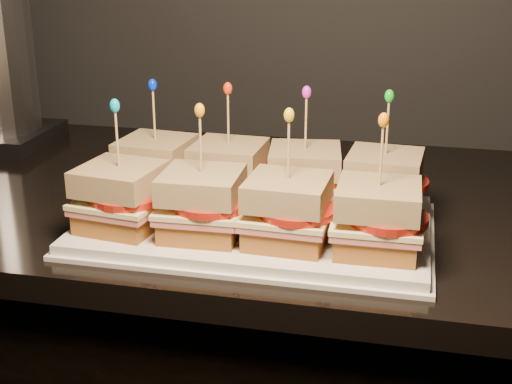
# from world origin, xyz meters

# --- Properties ---
(granite_slab) EXTENTS (2.35, 0.65, 0.04)m
(granite_slab) POSITION_xyz_m (-0.70, 1.69, 0.90)
(granite_slab) COLOR black
(granite_slab) RESTS_ON cabinet
(platter) EXTENTS (0.44, 0.27, 0.02)m
(platter) POSITION_xyz_m (-0.64, 1.54, 0.92)
(platter) COLOR white
(platter) RESTS_ON granite_slab
(platter_rim) EXTENTS (0.45, 0.28, 0.01)m
(platter_rim) POSITION_xyz_m (-0.64, 1.54, 0.92)
(platter_rim) COLOR white
(platter_rim) RESTS_ON granite_slab
(sandwich_0_bread_bot) EXTENTS (0.10, 0.10, 0.03)m
(sandwich_0_bread_bot) POSITION_xyz_m (-0.80, 1.60, 0.94)
(sandwich_0_bread_bot) COLOR brown
(sandwich_0_bread_bot) RESTS_ON platter
(sandwich_0_ham) EXTENTS (0.11, 0.10, 0.01)m
(sandwich_0_ham) POSITION_xyz_m (-0.80, 1.60, 0.96)
(sandwich_0_ham) COLOR #C9645C
(sandwich_0_ham) RESTS_ON sandwich_0_bread_bot
(sandwich_0_cheese) EXTENTS (0.11, 0.11, 0.01)m
(sandwich_0_cheese) POSITION_xyz_m (-0.80, 1.60, 0.97)
(sandwich_0_cheese) COLOR #FEF3AA
(sandwich_0_cheese) RESTS_ON sandwich_0_ham
(sandwich_0_tomato) EXTENTS (0.09, 0.09, 0.01)m
(sandwich_0_tomato) POSITION_xyz_m (-0.79, 1.60, 0.97)
(sandwich_0_tomato) COLOR #B21F13
(sandwich_0_tomato) RESTS_ON sandwich_0_cheese
(sandwich_0_bread_top) EXTENTS (0.10, 0.10, 0.03)m
(sandwich_0_bread_top) POSITION_xyz_m (-0.80, 1.60, 0.99)
(sandwich_0_bread_top) COLOR #52280A
(sandwich_0_bread_top) RESTS_ON sandwich_0_tomato
(sandwich_0_pick) EXTENTS (0.00, 0.00, 0.09)m
(sandwich_0_pick) POSITION_xyz_m (-0.80, 1.60, 1.04)
(sandwich_0_pick) COLOR tan
(sandwich_0_pick) RESTS_ON sandwich_0_bread_top
(sandwich_0_frill) EXTENTS (0.01, 0.01, 0.02)m
(sandwich_0_frill) POSITION_xyz_m (-0.80, 1.60, 1.09)
(sandwich_0_frill) COLOR #0326DC
(sandwich_0_frill) RESTS_ON sandwich_0_pick
(sandwich_1_bread_bot) EXTENTS (0.09, 0.09, 0.03)m
(sandwich_1_bread_bot) POSITION_xyz_m (-0.69, 1.60, 0.94)
(sandwich_1_bread_bot) COLOR brown
(sandwich_1_bread_bot) RESTS_ON platter
(sandwich_1_ham) EXTENTS (0.10, 0.10, 0.01)m
(sandwich_1_ham) POSITION_xyz_m (-0.69, 1.60, 0.96)
(sandwich_1_ham) COLOR #C9645C
(sandwich_1_ham) RESTS_ON sandwich_1_bread_bot
(sandwich_1_cheese) EXTENTS (0.11, 0.10, 0.01)m
(sandwich_1_cheese) POSITION_xyz_m (-0.69, 1.60, 0.97)
(sandwich_1_cheese) COLOR #FEF3AA
(sandwich_1_cheese) RESTS_ON sandwich_1_ham
(sandwich_1_tomato) EXTENTS (0.09, 0.09, 0.01)m
(sandwich_1_tomato) POSITION_xyz_m (-0.68, 1.60, 0.97)
(sandwich_1_tomato) COLOR #B21F13
(sandwich_1_tomato) RESTS_ON sandwich_1_cheese
(sandwich_1_bread_top) EXTENTS (0.10, 0.10, 0.03)m
(sandwich_1_bread_top) POSITION_xyz_m (-0.69, 1.60, 0.99)
(sandwich_1_bread_top) COLOR #52280A
(sandwich_1_bread_top) RESTS_ON sandwich_1_tomato
(sandwich_1_pick) EXTENTS (0.00, 0.00, 0.09)m
(sandwich_1_pick) POSITION_xyz_m (-0.69, 1.60, 1.04)
(sandwich_1_pick) COLOR tan
(sandwich_1_pick) RESTS_ON sandwich_1_bread_top
(sandwich_1_frill) EXTENTS (0.01, 0.01, 0.02)m
(sandwich_1_frill) POSITION_xyz_m (-0.69, 1.60, 1.09)
(sandwich_1_frill) COLOR red
(sandwich_1_frill) RESTS_ON sandwich_1_pick
(sandwich_2_bread_bot) EXTENTS (0.10, 0.10, 0.03)m
(sandwich_2_bread_bot) POSITION_xyz_m (-0.59, 1.60, 0.94)
(sandwich_2_bread_bot) COLOR brown
(sandwich_2_bread_bot) RESTS_ON platter
(sandwich_2_ham) EXTENTS (0.11, 0.11, 0.01)m
(sandwich_2_ham) POSITION_xyz_m (-0.59, 1.60, 0.96)
(sandwich_2_ham) COLOR #C9645C
(sandwich_2_ham) RESTS_ON sandwich_2_bread_bot
(sandwich_2_cheese) EXTENTS (0.11, 0.11, 0.01)m
(sandwich_2_cheese) POSITION_xyz_m (-0.59, 1.60, 0.97)
(sandwich_2_cheese) COLOR #FEF3AA
(sandwich_2_cheese) RESTS_ON sandwich_2_ham
(sandwich_2_tomato) EXTENTS (0.09, 0.09, 0.01)m
(sandwich_2_tomato) POSITION_xyz_m (-0.58, 1.60, 0.97)
(sandwich_2_tomato) COLOR #B21F13
(sandwich_2_tomato) RESTS_ON sandwich_2_cheese
(sandwich_2_bread_top) EXTENTS (0.10, 0.10, 0.03)m
(sandwich_2_bread_top) POSITION_xyz_m (-0.59, 1.60, 0.99)
(sandwich_2_bread_top) COLOR #52280A
(sandwich_2_bread_top) RESTS_ON sandwich_2_tomato
(sandwich_2_pick) EXTENTS (0.00, 0.00, 0.09)m
(sandwich_2_pick) POSITION_xyz_m (-0.59, 1.60, 1.04)
(sandwich_2_pick) COLOR tan
(sandwich_2_pick) RESTS_ON sandwich_2_bread_top
(sandwich_2_frill) EXTENTS (0.01, 0.01, 0.02)m
(sandwich_2_frill) POSITION_xyz_m (-0.59, 1.60, 1.09)
(sandwich_2_frill) COLOR #D824CA
(sandwich_2_frill) RESTS_ON sandwich_2_pick
(sandwich_3_bread_bot) EXTENTS (0.10, 0.10, 0.03)m
(sandwich_3_bread_bot) POSITION_xyz_m (-0.49, 1.60, 0.94)
(sandwich_3_bread_bot) COLOR brown
(sandwich_3_bread_bot) RESTS_ON platter
(sandwich_3_ham) EXTENTS (0.11, 0.10, 0.01)m
(sandwich_3_ham) POSITION_xyz_m (-0.49, 1.60, 0.96)
(sandwich_3_ham) COLOR #C9645C
(sandwich_3_ham) RESTS_ON sandwich_3_bread_bot
(sandwich_3_cheese) EXTENTS (0.11, 0.10, 0.01)m
(sandwich_3_cheese) POSITION_xyz_m (-0.49, 1.60, 0.97)
(sandwich_3_cheese) COLOR #FEF3AA
(sandwich_3_cheese) RESTS_ON sandwich_3_ham
(sandwich_3_tomato) EXTENTS (0.09, 0.09, 0.01)m
(sandwich_3_tomato) POSITION_xyz_m (-0.47, 1.60, 0.97)
(sandwich_3_tomato) COLOR #B21F13
(sandwich_3_tomato) RESTS_ON sandwich_3_cheese
(sandwich_3_bread_top) EXTENTS (0.10, 0.10, 0.03)m
(sandwich_3_bread_top) POSITION_xyz_m (-0.49, 1.60, 0.99)
(sandwich_3_bread_top) COLOR #52280A
(sandwich_3_bread_top) RESTS_ON sandwich_3_tomato
(sandwich_3_pick) EXTENTS (0.00, 0.00, 0.09)m
(sandwich_3_pick) POSITION_xyz_m (-0.49, 1.60, 1.04)
(sandwich_3_pick) COLOR tan
(sandwich_3_pick) RESTS_ON sandwich_3_bread_top
(sandwich_3_frill) EXTENTS (0.01, 0.01, 0.02)m
(sandwich_3_frill) POSITION_xyz_m (-0.49, 1.60, 1.09)
(sandwich_3_frill) COLOR green
(sandwich_3_frill) RESTS_ON sandwich_3_pick
(sandwich_4_bread_bot) EXTENTS (0.10, 0.10, 0.03)m
(sandwich_4_bread_bot) POSITION_xyz_m (-0.80, 1.48, 0.94)
(sandwich_4_bread_bot) COLOR brown
(sandwich_4_bread_bot) RESTS_ON platter
(sandwich_4_ham) EXTENTS (0.11, 0.11, 0.01)m
(sandwich_4_ham) POSITION_xyz_m (-0.80, 1.48, 0.96)
(sandwich_4_ham) COLOR #C9645C
(sandwich_4_ham) RESTS_ON sandwich_4_bread_bot
(sandwich_4_cheese) EXTENTS (0.11, 0.11, 0.01)m
(sandwich_4_cheese) POSITION_xyz_m (-0.80, 1.48, 0.97)
(sandwich_4_cheese) COLOR #FEF3AA
(sandwich_4_cheese) RESTS_ON sandwich_4_ham
(sandwich_4_tomato) EXTENTS (0.09, 0.09, 0.01)m
(sandwich_4_tomato) POSITION_xyz_m (-0.79, 1.47, 0.97)
(sandwich_4_tomato) COLOR #B21F13
(sandwich_4_tomato) RESTS_ON sandwich_4_cheese
(sandwich_4_bread_top) EXTENTS (0.10, 0.10, 0.03)m
(sandwich_4_bread_top) POSITION_xyz_m (-0.80, 1.48, 0.99)
(sandwich_4_bread_top) COLOR #52280A
(sandwich_4_bread_top) RESTS_ON sandwich_4_tomato
(sandwich_4_pick) EXTENTS (0.00, 0.00, 0.09)m
(sandwich_4_pick) POSITION_xyz_m (-0.80, 1.48, 1.04)
(sandwich_4_pick) COLOR tan
(sandwich_4_pick) RESTS_ON sandwich_4_bread_top
(sandwich_4_frill) EXTENTS (0.01, 0.01, 0.02)m
(sandwich_4_frill) POSITION_xyz_m (-0.80, 1.48, 1.09)
(sandwich_4_frill) COLOR #07A0C8
(sandwich_4_frill) RESTS_ON sandwich_4_pick
(sandwich_5_bread_bot) EXTENTS (0.09, 0.09, 0.03)m
(sandwich_5_bread_bot) POSITION_xyz_m (-0.69, 1.48, 0.94)
(sandwich_5_bread_bot) COLOR brown
(sandwich_5_bread_bot) RESTS_ON platter
(sandwich_5_ham) EXTENTS (0.10, 0.10, 0.01)m
(sandwich_5_ham) POSITION_xyz_m (-0.69, 1.48, 0.96)
(sandwich_5_ham) COLOR #C9645C
(sandwich_5_ham) RESTS_ON sandwich_5_bread_bot
(sandwich_5_cheese) EXTENTS (0.11, 0.10, 0.01)m
(sandwich_5_cheese) POSITION_xyz_m (-0.69, 1.48, 0.97)
(sandwich_5_cheese) COLOR #FEF3AA
(sandwich_5_cheese) RESTS_ON sandwich_5_ham
(sandwich_5_tomato) EXTENTS (0.09, 0.09, 0.01)m
(sandwich_5_tomato) POSITION_xyz_m (-0.68, 1.47, 0.97)
(sandwich_5_tomato) COLOR #B21F13
(sandwich_5_tomato) RESTS_ON sandwich_5_cheese
(sandwich_5_bread_top) EXTENTS (0.10, 0.10, 0.03)m
(sandwich_5_bread_top) POSITION_xyz_m (-0.69, 1.48, 0.99)
(sandwich_5_bread_top) COLOR #52280A
(sandwich_5_bread_top) RESTS_ON sandwich_5_tomato
(sandwich_5_pick) EXTENTS (0.00, 0.00, 0.09)m
(sandwich_5_pick) POSITION_xyz_m (-0.69, 1.48, 1.04)
(sandwich_5_pick) COLOR tan
(sandwich_5_pick) RESTS_ON sandwich_5_bread_top
(sandwich_5_frill) EXTENTS (0.01, 0.01, 0.02)m
(sandwich_5_frill) POSITION_xyz_m (-0.69, 1.48, 1.09)
(sandwich_5_frill) COLOR #F29F0E
(sandwich_5_frill) RESTS_ON sandwich_5_pick
(sandwich_6_bread_bot) EXTENTS (0.09, 0.09, 0.03)m
(sandwich_6_bread_bot) POSITION_xyz_m (-0.59, 1.48, 0.94)
(sandwich_6_bread_bot) COLOR brown
(sandwich_6_bread_bot) RESTS_ON platter
(sandwich_6_ham) EXTENTS (0.10, 0.10, 0.01)m
(sandwich_6_ham) POSITION_xyz_m (-0.59, 1.48, 0.96)
(sandwich_6_ham) COLOR #C9645C
(sandwich_6_ham) RESTS_ON sandwich_6_bread_bot
(sandwich_6_cheese) EXTENTS (0.11, 0.10, 0.01)m
(sandwich_6_cheese) POSITION_xyz_m (-0.59, 1.48, 0.97)
(sandwich_6_cheese) COLOR #FEF3AA
(sandwich_6_cheese) RESTS_ON sandwich_6_ham
(sandwich_6_tomato) EXTENTS (0.09, 0.09, 0.01)m
(sandwich_6_tomato) POSITION_xyz_m (-0.58, 1.47, 0.97)
(sandwich_6_tomato) COLOR #B21F13
(sandwich_6_tomato) RESTS_ON sandwich_6_cheese
(sandwich_6_bread_top) EXTENTS (0.10, 0.10, 0.03)m
(sandwich_6_bread_top) POSITION_xyz_m (-0.59, 1.48, 0.99)
(sandwich_6_bread_top) COLOR #52280A
(sandwich_6_bread_top) RESTS_ON sandwich_6_tomato
(sandwich_6_pick) EXTENTS (0.00, 0.00, 0.09)m
(sandwich_6_pick) POSITION_xyz_m (-0.59, 1.48, 1.04)
(sandwich_6_pick) COLOR tan
(sandwich_6_pick) RESTS_ON sandwich_6_bread_top
(sandwich_6_frill) EXTENTS (0.01, 0.01, 0.02)m
(sandwich_6_frill) POSITION_xyz_m (-0.59, 1.48, 1.09)
(sandwich_6_frill) COLOR yellow
(sandwich_6_frill) RESTS_ON sandwich_6_pick
(sandwich_7_bread_bot) EXTENTS (0.09, 0.09, 0.03)m
(sandwich_7_bread_bot) POSITION_xyz_m (-0.49, 1.48, 0.94)
(sandwich_7_bread_bot) COLOR brown
(sandwich_7_bread_bot) RESTS_ON platter
(sandwich_7_ham) EXTENTS (0.10, 0.10, 0.01)m
(sandwich_7_ham) POSITION_xyz_m (-0.49, 1.48, 0.96)
(sandwich_7_ham) COLOR #C9645C
(sandwich_7_ham) RESTS_ON sandwich_7_bread_bot
(sandwich_7_cheese) EXTENTS (0.10, 0.10, 0.01)m
(sandwich_7_cheese) POSITION_xyz_m (-0.49, 1.48, 0.97)
(sandwich_7_cheese) COLOR #FEF3AA
(sandwich_7_cheese) RESTS_ON sandwich_7_ham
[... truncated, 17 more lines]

